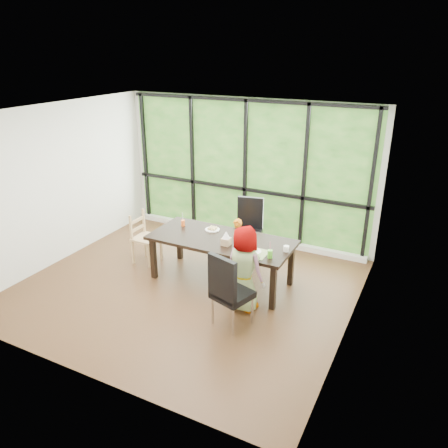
% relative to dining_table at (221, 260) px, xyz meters
% --- Properties ---
extents(ground, '(5.00, 5.00, 0.00)m').
position_rel_dining_table_xyz_m(ground, '(-0.40, -0.42, -0.38)').
color(ground, black).
rests_on(ground, ground).
extents(back_wall, '(5.00, 0.00, 5.00)m').
position_rel_dining_table_xyz_m(back_wall, '(-0.40, 1.83, 0.98)').
color(back_wall, silver).
rests_on(back_wall, ground).
extents(foliage_backdrop, '(4.80, 0.02, 2.65)m').
position_rel_dining_table_xyz_m(foliage_backdrop, '(-0.40, 1.81, 0.98)').
color(foliage_backdrop, '#234C19').
rests_on(foliage_backdrop, back_wall).
extents(window_mullions, '(4.80, 0.06, 2.65)m').
position_rel_dining_table_xyz_m(window_mullions, '(-0.40, 1.77, 0.98)').
color(window_mullions, black).
rests_on(window_mullions, back_wall).
extents(window_sill, '(4.80, 0.12, 0.10)m').
position_rel_dining_table_xyz_m(window_sill, '(-0.40, 1.73, -0.33)').
color(window_sill, silver).
rests_on(window_sill, ground).
extents(dining_table, '(2.34, 1.16, 0.75)m').
position_rel_dining_table_xyz_m(dining_table, '(0.00, 0.00, 0.00)').
color(dining_table, black).
rests_on(dining_table, ground).
extents(chair_window_leather, '(0.55, 0.55, 1.08)m').
position_rel_dining_table_xyz_m(chair_window_leather, '(0.03, 0.97, 0.17)').
color(chair_window_leather, black).
rests_on(chair_window_leather, ground).
extents(chair_interior_leather, '(0.58, 0.58, 1.08)m').
position_rel_dining_table_xyz_m(chair_interior_leather, '(0.68, -0.99, 0.17)').
color(chair_interior_leather, black).
rests_on(chair_interior_leather, ground).
extents(chair_end_beech, '(0.40, 0.42, 0.90)m').
position_rel_dining_table_xyz_m(chair_end_beech, '(-1.48, 0.03, 0.08)').
color(chair_end_beech, tan).
rests_on(chair_end_beech, ground).
extents(child_toddler, '(0.34, 0.26, 0.86)m').
position_rel_dining_table_xyz_m(child_toddler, '(-0.00, 0.59, 0.06)').
color(child_toddler, '#D1650D').
rests_on(child_toddler, ground).
extents(child_older, '(0.70, 0.54, 1.27)m').
position_rel_dining_table_xyz_m(child_older, '(0.67, -0.55, 0.26)').
color(child_older, slate).
rests_on(child_older, ground).
extents(placemat, '(0.47, 0.35, 0.01)m').
position_rel_dining_table_xyz_m(placemat, '(0.62, -0.25, 0.38)').
color(placemat, tan).
rests_on(placemat, dining_table).
extents(plate_far, '(0.24, 0.24, 0.01)m').
position_rel_dining_table_xyz_m(plate_far, '(-0.28, 0.24, 0.38)').
color(plate_far, white).
rests_on(plate_far, dining_table).
extents(plate_near, '(0.24, 0.24, 0.01)m').
position_rel_dining_table_xyz_m(plate_near, '(0.64, -0.21, 0.38)').
color(plate_near, white).
rests_on(plate_near, dining_table).
extents(orange_cup, '(0.07, 0.07, 0.10)m').
position_rel_dining_table_xyz_m(orange_cup, '(-0.80, 0.17, 0.43)').
color(orange_cup, orange).
rests_on(orange_cup, dining_table).
extents(green_cup, '(0.07, 0.07, 0.12)m').
position_rel_dining_table_xyz_m(green_cup, '(0.92, -0.28, 0.43)').
color(green_cup, '#5FCC33').
rests_on(green_cup, dining_table).
extents(white_mug, '(0.08, 0.08, 0.09)m').
position_rel_dining_table_xyz_m(white_mug, '(1.06, 0.02, 0.42)').
color(white_mug, white).
rests_on(white_mug, dining_table).
extents(tissue_box, '(0.13, 0.13, 0.11)m').
position_rel_dining_table_xyz_m(tissue_box, '(0.17, -0.18, 0.43)').
color(tissue_box, tan).
rests_on(tissue_box, dining_table).
extents(crepe_rolls_far, '(0.15, 0.12, 0.04)m').
position_rel_dining_table_xyz_m(crepe_rolls_far, '(-0.28, 0.24, 0.41)').
color(crepe_rolls_far, tan).
rests_on(crepe_rolls_far, plate_far).
extents(crepe_rolls_near, '(0.10, 0.12, 0.04)m').
position_rel_dining_table_xyz_m(crepe_rolls_near, '(0.64, -0.21, 0.41)').
color(crepe_rolls_near, tan).
rests_on(crepe_rolls_near, plate_near).
extents(straw_white, '(0.01, 0.04, 0.20)m').
position_rel_dining_table_xyz_m(straw_white, '(-0.80, 0.17, 0.52)').
color(straw_white, white).
rests_on(straw_white, orange_cup).
extents(straw_pink, '(0.01, 0.04, 0.20)m').
position_rel_dining_table_xyz_m(straw_pink, '(0.92, -0.28, 0.53)').
color(straw_pink, pink).
rests_on(straw_pink, green_cup).
extents(tissue, '(0.12, 0.12, 0.11)m').
position_rel_dining_table_xyz_m(tissue, '(0.17, -0.18, 0.54)').
color(tissue, white).
rests_on(tissue, tissue_box).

